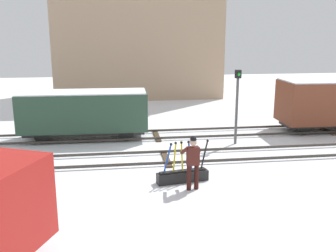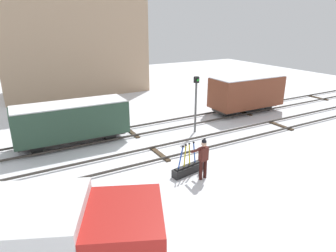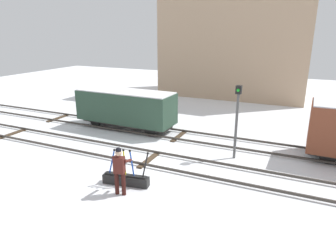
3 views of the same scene
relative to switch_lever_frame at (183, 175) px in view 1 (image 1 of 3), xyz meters
name	(u,v)px [view 1 (image 1 of 3)]	position (x,y,z in m)	size (l,w,h in m)	color
ground_plane	(166,160)	(-0.25, 2.38, -0.25)	(60.00, 60.00, 0.00)	white
track_main_line	(166,157)	(-0.25, 2.38, -0.14)	(44.00, 1.94, 0.18)	#38332D
track_siding_near	(157,135)	(-0.25, 5.92, -0.14)	(44.00, 1.94, 0.18)	#38332D
switch_lever_frame	(183,175)	(0.00, 0.00, 0.00)	(1.85, 0.66, 1.45)	black
rail_worker	(193,159)	(0.20, -0.68, 0.77)	(0.61, 0.75, 1.81)	#351511
signal_post	(237,99)	(3.19, 4.23, 1.85)	(0.24, 0.32, 3.38)	#4C4C4C
apartment_building	(137,22)	(-0.32, 18.91, 5.43)	(12.75, 5.96, 11.36)	tan
freight_car_mid_siding	(84,112)	(-3.68, 5.92, 1.08)	(5.94, 2.07, 2.31)	#2D2B28
freight_car_far_end	(333,102)	(8.84, 5.92, 1.25)	(5.39, 2.36, 2.64)	#2D2B28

